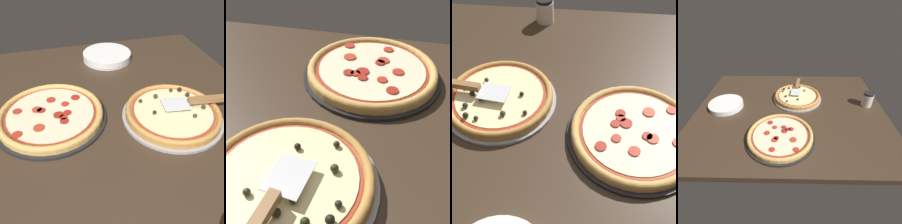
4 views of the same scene
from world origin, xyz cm
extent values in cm
cube|color=#38281C|center=(0.00, 0.00, -1.80)|extent=(129.10, 106.57, 3.60)
cylinder|color=#939399|center=(-5.11, -14.06, 0.50)|extent=(35.73, 35.73, 1.00)
cylinder|color=#B77F3D|center=(-5.11, -14.06, 1.99)|extent=(33.58, 33.58, 1.98)
torus|color=#B77F3D|center=(-5.11, -14.06, 2.98)|extent=(33.58, 33.58, 1.96)
cylinder|color=#A33823|center=(-5.11, -14.06, 3.06)|extent=(29.19, 29.19, 0.15)
cylinder|color=beige|center=(-5.11, -14.06, 3.18)|extent=(27.54, 27.54, 0.40)
sphere|color=#282D19|center=(3.39, -10.84, 4.23)|extent=(1.69, 1.69, 1.69)
sphere|color=#282D19|center=(-10.59, -19.52, 4.11)|extent=(1.46, 1.46, 1.46)
sphere|color=black|center=(5.86, -18.20, 4.08)|extent=(1.39, 1.39, 1.39)
sphere|color=black|center=(-7.07, -24.78, 4.13)|extent=(1.50, 1.50, 1.50)
sphere|color=black|center=(5.19, -21.48, 4.25)|extent=(1.73, 1.73, 1.73)
sphere|color=#282D19|center=(-2.02, -19.03, 4.23)|extent=(1.70, 1.70, 1.70)
sphere|color=black|center=(-3.91, -22.27, 4.23)|extent=(1.69, 1.69, 1.69)
sphere|color=black|center=(2.28, -4.47, 4.08)|extent=(1.39, 1.39, 1.39)
sphere|color=black|center=(1.32, -22.81, 4.22)|extent=(1.67, 1.67, 1.67)
sphere|color=black|center=(-5.34, -6.92, 4.09)|extent=(1.42, 1.42, 1.42)
cylinder|color=black|center=(5.04, 27.79, 0.50)|extent=(39.22, 39.22, 1.00)
cylinder|color=tan|center=(5.04, 27.79, 1.84)|extent=(36.86, 36.86, 1.68)
torus|color=tan|center=(5.04, 27.79, 2.68)|extent=(36.86, 36.86, 2.22)
cylinder|color=maroon|center=(5.04, 27.79, 2.75)|extent=(32.04, 32.04, 0.15)
cylinder|color=beige|center=(5.04, 27.79, 2.88)|extent=(30.23, 30.23, 0.40)
cylinder|color=#AD2D1E|center=(-3.73, 38.94, 3.28)|extent=(3.13, 3.13, 0.40)
cylinder|color=#AD2D1E|center=(8.57, 22.29, 3.28)|extent=(2.77, 2.77, 0.40)
cylinder|color=maroon|center=(6.92, 30.91, 3.28)|extent=(2.87, 2.87, 0.40)
cylinder|color=#B73823|center=(7.68, 32.34, 3.28)|extent=(3.46, 3.46, 0.40)
cylinder|color=maroon|center=(3.28, 22.11, 3.28)|extent=(2.74, 2.74, 0.40)
cylinder|color=#AD2D1E|center=(1.02, 23.77, 3.28)|extent=(2.75, 2.75, 0.40)
cylinder|color=maroon|center=(-0.94, 23.70, 3.28)|extent=(3.03, 3.03, 0.40)
cylinder|color=#AD2D1E|center=(8.49, 39.10, 3.28)|extent=(3.08, 3.08, 0.40)
cylinder|color=#AD2D1E|center=(12.45, 27.08, 3.28)|extent=(3.26, 3.26, 0.40)
cylinder|color=maroon|center=(2.78, 25.18, 3.28)|extent=(3.61, 3.61, 0.40)
cylinder|color=#B73823|center=(-2.24, 32.11, 3.28)|extent=(3.66, 3.66, 0.40)
cylinder|color=maroon|center=(11.70, 18.07, 3.28)|extent=(3.23, 3.23, 0.40)
cube|color=silver|center=(-4.12, -15.15, 5.24)|extent=(8.46, 9.99, 0.24)
camera|label=1|loc=(-69.63, 25.37, 60.35)|focal=42.00mm
camera|label=2|loc=(12.71, -47.99, 50.75)|focal=50.00mm
camera|label=3|loc=(62.40, 13.10, 71.91)|focal=50.00mm
camera|label=4|loc=(-1.84, 98.07, 71.09)|focal=28.00mm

